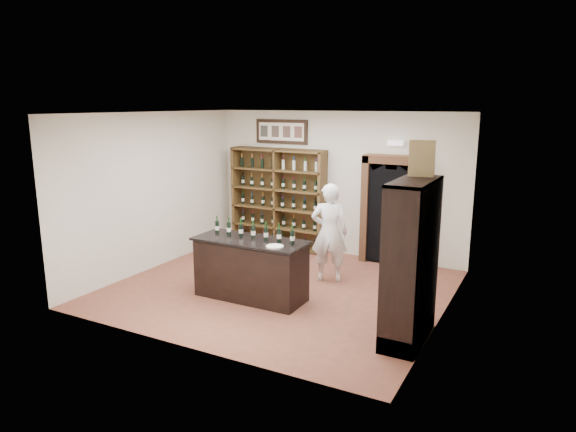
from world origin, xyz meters
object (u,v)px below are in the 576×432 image
(wine_crate, at_px, (422,158))
(tasting_counter, at_px, (251,269))
(counter_bottle_0, at_px, (217,227))
(shopkeeper, at_px, (329,233))
(side_cabinet, at_px, (412,287))
(wine_shelf, at_px, (279,198))

(wine_crate, bearing_deg, tasting_counter, 171.69)
(counter_bottle_0, distance_m, shopkeeper, 2.00)
(side_cabinet, height_order, wine_crate, wine_crate)
(side_cabinet, bearing_deg, shopkeeper, 138.99)
(shopkeeper, bearing_deg, wine_shelf, -59.08)
(tasting_counter, distance_m, side_cabinet, 2.75)
(counter_bottle_0, bearing_deg, shopkeeper, 40.48)
(counter_bottle_0, distance_m, wine_crate, 3.65)
(counter_bottle_0, bearing_deg, side_cabinet, -6.48)
(tasting_counter, relative_size, counter_bottle_0, 6.27)
(shopkeeper, relative_size, wine_crate, 3.75)
(wine_shelf, bearing_deg, side_cabinet, -40.21)
(counter_bottle_0, bearing_deg, wine_crate, -0.39)
(tasting_counter, relative_size, side_cabinet, 0.85)
(wine_shelf, xyz_separation_m, counter_bottle_0, (0.38, -2.84, 0.01))
(wine_shelf, xyz_separation_m, shopkeeper, (1.89, -1.55, -0.20))
(wine_shelf, relative_size, shopkeeper, 1.23)
(wine_shelf, distance_m, shopkeeper, 2.45)
(tasting_counter, bearing_deg, wine_shelf, 110.56)
(tasting_counter, relative_size, shopkeeper, 1.05)
(tasting_counter, height_order, side_cabinet, side_cabinet)
(counter_bottle_0, height_order, side_cabinet, side_cabinet)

